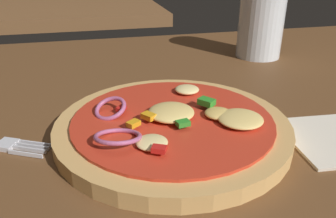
% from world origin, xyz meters
% --- Properties ---
extents(dining_table, '(1.33, 0.92, 0.04)m').
position_xyz_m(dining_table, '(0.00, 0.00, 0.02)').
color(dining_table, brown).
rests_on(dining_table, ground).
extents(pizza, '(0.25, 0.25, 0.03)m').
position_xyz_m(pizza, '(0.05, 0.01, 0.05)').
color(pizza, tan).
rests_on(pizza, dining_table).
extents(beer_glass, '(0.08, 0.08, 0.13)m').
position_xyz_m(beer_glass, '(0.28, 0.25, 0.10)').
color(beer_glass, silver).
rests_on(beer_glass, dining_table).
extents(background_table, '(0.60, 0.68, 0.04)m').
position_xyz_m(background_table, '(-0.07, 1.07, 0.02)').
color(background_table, brown).
rests_on(background_table, ground).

